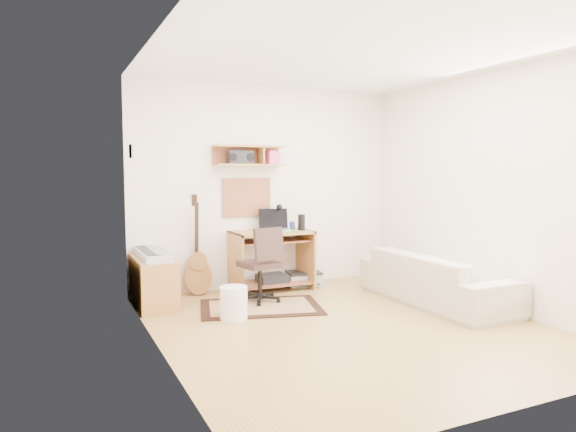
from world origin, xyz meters
name	(u,v)px	position (x,y,z in m)	size (l,w,h in m)	color
floor	(347,326)	(0.00, 0.00, -0.01)	(3.60, 4.00, 0.01)	#B18749
ceiling	(350,54)	(0.00, 0.00, 2.60)	(3.60, 4.00, 0.01)	white
back_wall	(268,187)	(0.00, 2.00, 1.30)	(3.60, 0.01, 2.60)	white
left_wall	(158,197)	(-1.80, 0.00, 1.30)	(0.01, 4.00, 2.60)	white
right_wall	(488,190)	(1.80, 0.00, 1.30)	(0.01, 4.00, 2.60)	white
wall_shelf	(249,156)	(-0.30, 1.88, 1.70)	(0.90, 0.25, 0.26)	#B98041
cork_board	(247,197)	(-0.30, 1.98, 1.17)	(0.64, 0.03, 0.49)	tan
wall_photo	(131,151)	(-1.79, 1.50, 1.72)	(0.02, 0.20, 0.15)	#4C8CBF
desk	(272,261)	(-0.06, 1.73, 0.38)	(1.00, 0.55, 0.75)	#B98041
laptop	(275,220)	(-0.03, 1.71, 0.89)	(0.37, 0.37, 0.28)	silver
speaker	(301,222)	(0.33, 1.68, 0.85)	(0.09, 0.09, 0.20)	black
desk_lamp	(281,217)	(0.14, 1.87, 0.92)	(0.11, 0.11, 0.33)	black
pencil_cup	(292,225)	(0.27, 1.83, 0.80)	(0.07, 0.07, 0.10)	#3743A7
boombox	(240,157)	(-0.43, 1.87, 1.68)	(0.31, 0.14, 0.16)	black
rug	(261,307)	(-0.52, 0.98, 0.01)	(1.31, 0.87, 0.02)	tan
task_chair	(260,264)	(-0.44, 1.20, 0.45)	(0.45, 0.45, 0.89)	#32221D
cabinet	(153,282)	(-1.58, 1.55, 0.28)	(0.40, 0.90, 0.55)	#B98041
music_keyboard	(152,254)	(-1.58, 1.55, 0.59)	(0.28, 0.90, 0.08)	#B2B5BA
guitar	(198,245)	(-0.98, 1.86, 0.62)	(0.33, 0.21, 1.23)	#98622E
waste_basket	(234,303)	(-0.93, 0.68, 0.17)	(0.28, 0.28, 0.34)	white
printer	(304,278)	(0.43, 1.81, 0.09)	(0.45, 0.35, 0.17)	#A5A8AA
sofa	(436,270)	(1.38, 0.33, 0.39)	(1.97, 0.58, 0.77)	#C0B698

